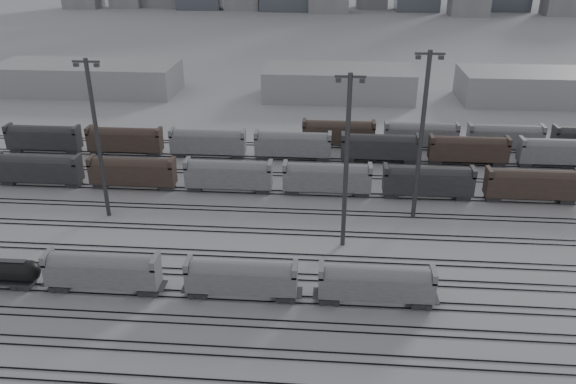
# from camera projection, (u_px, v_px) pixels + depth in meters

# --- Properties ---
(ground) EXTENTS (900.00, 900.00, 0.00)m
(ground) POSITION_uv_depth(u_px,v_px,m) (257.00, 303.00, 68.60)
(ground) COLOR #B8B8BD
(ground) RESTS_ON ground
(tracks) EXTENTS (220.00, 71.50, 0.16)m
(tracks) POSITION_uv_depth(u_px,v_px,m) (272.00, 233.00, 84.39)
(tracks) COLOR black
(tracks) RESTS_ON ground
(hopper_car_a) EXTENTS (14.32, 2.85, 5.12)m
(hopper_car_a) POSITION_uv_depth(u_px,v_px,m) (102.00, 270.00, 69.56)
(hopper_car_a) COLOR #272729
(hopper_car_a) RESTS_ON ground
(hopper_car_b) EXTENTS (13.72, 2.73, 4.91)m
(hopper_car_b) POSITION_uv_depth(u_px,v_px,m) (241.00, 277.00, 68.37)
(hopper_car_b) COLOR #272729
(hopper_car_b) RESTS_ON ground
(hopper_car_c) EXTENTS (13.91, 2.76, 4.97)m
(hopper_car_c) POSITION_uv_depth(u_px,v_px,m) (376.00, 283.00, 67.18)
(hopper_car_c) COLOR #272729
(hopper_car_c) RESTS_ON ground
(light_mast_b) EXTENTS (4.00, 0.64, 25.02)m
(light_mast_b) POSITION_uv_depth(u_px,v_px,m) (97.00, 137.00, 84.24)
(light_mast_b) COLOR #3C3C3F
(light_mast_b) RESTS_ON ground
(light_mast_c) EXTENTS (4.01, 0.64, 25.07)m
(light_mast_c) POSITION_uv_depth(u_px,v_px,m) (347.00, 159.00, 75.79)
(light_mast_c) COLOR #3C3C3F
(light_mast_c) RESTS_ON ground
(light_mast_d) EXTENTS (4.21, 0.67, 26.30)m
(light_mast_d) POSITION_uv_depth(u_px,v_px,m) (422.00, 134.00, 83.25)
(light_mast_d) COLOR #3C3C3F
(light_mast_d) RESTS_ON ground
(bg_string_near) EXTENTS (151.00, 3.00, 5.60)m
(bg_string_near) POSITION_uv_depth(u_px,v_px,m) (327.00, 179.00, 95.77)
(bg_string_near) COLOR gray
(bg_string_near) RESTS_ON ground
(bg_string_mid) EXTENTS (151.00, 3.00, 5.60)m
(bg_string_mid) POSITION_uv_depth(u_px,v_px,m) (380.00, 148.00, 109.51)
(bg_string_mid) COLOR #272729
(bg_string_mid) RESTS_ON ground
(bg_string_far) EXTENTS (66.00, 3.00, 5.60)m
(bg_string_far) POSITION_uv_depth(u_px,v_px,m) (463.00, 137.00, 115.49)
(bg_string_far) COLOR #47352D
(bg_string_far) RESTS_ON ground
(warehouse_left) EXTENTS (50.00, 18.00, 8.00)m
(warehouse_left) POSITION_uv_depth(u_px,v_px,m) (88.00, 78.00, 157.09)
(warehouse_left) COLOR #A2A2A4
(warehouse_left) RESTS_ON ground
(warehouse_mid) EXTENTS (40.00, 18.00, 8.00)m
(warehouse_mid) POSITION_uv_depth(u_px,v_px,m) (338.00, 83.00, 152.06)
(warehouse_mid) COLOR #A2A2A4
(warehouse_mid) RESTS_ON ground
(warehouse_right) EXTENTS (35.00, 18.00, 8.00)m
(warehouse_right) POSITION_uv_depth(u_px,v_px,m) (528.00, 86.00, 148.47)
(warehouse_right) COLOR #A2A2A4
(warehouse_right) RESTS_ON ground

